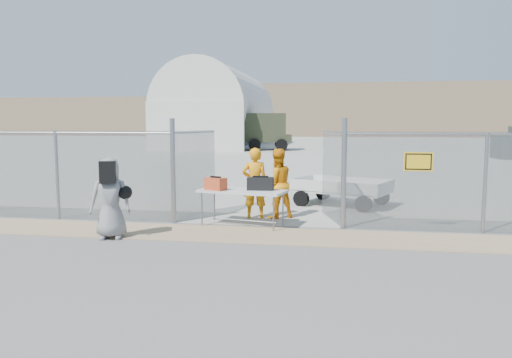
% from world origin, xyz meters
% --- Properties ---
extents(ground, '(160.00, 160.00, 0.00)m').
position_xyz_m(ground, '(0.00, 0.00, 0.00)').
color(ground, '#565353').
extents(tarmac_inside, '(160.00, 80.00, 0.01)m').
position_xyz_m(tarmac_inside, '(0.00, 42.00, 0.01)').
color(tarmac_inside, '#9E9D91').
rests_on(tarmac_inside, ground).
extents(dirt_strip, '(44.00, 1.60, 0.01)m').
position_xyz_m(dirt_strip, '(0.00, 1.00, 0.01)').
color(dirt_strip, '#A18561').
rests_on(dirt_strip, ground).
extents(distant_hills, '(140.00, 6.00, 9.00)m').
position_xyz_m(distant_hills, '(5.00, 78.00, 4.50)').
color(distant_hills, '#7F684F').
rests_on(distant_hills, ground).
extents(chain_link_fence, '(40.00, 0.20, 2.20)m').
position_xyz_m(chain_link_fence, '(0.00, 2.00, 1.10)').
color(chain_link_fence, gray).
rests_on(chain_link_fence, ground).
extents(quonset_hangar, '(9.00, 18.00, 8.00)m').
position_xyz_m(quonset_hangar, '(-10.00, 40.00, 4.00)').
color(quonset_hangar, beige).
rests_on(quonset_hangar, ground).
extents(folding_table, '(2.12, 1.23, 0.85)m').
position_xyz_m(folding_table, '(-0.31, 1.93, 0.42)').
color(folding_table, silver).
rests_on(folding_table, ground).
extents(orange_bag, '(0.53, 0.45, 0.28)m').
position_xyz_m(orange_bag, '(-0.92, 1.82, 0.99)').
color(orange_bag, '#D84B24').
rests_on(orange_bag, folding_table).
extents(black_duffel, '(0.61, 0.38, 0.29)m').
position_xyz_m(black_duffel, '(0.10, 2.02, 0.99)').
color(black_duffel, black).
rests_on(black_duffel, folding_table).
extents(security_worker_left, '(0.70, 0.51, 1.78)m').
position_xyz_m(security_worker_left, '(-0.18, 2.91, 0.89)').
color(security_worker_left, orange).
rests_on(security_worker_left, ground).
extents(security_worker_right, '(1.07, 1.00, 1.75)m').
position_xyz_m(security_worker_right, '(0.36, 3.02, 0.88)').
color(security_worker_right, orange).
rests_on(security_worker_right, ground).
extents(visitor, '(0.94, 0.74, 1.68)m').
position_xyz_m(visitor, '(-2.77, 0.26, 0.84)').
color(visitor, gray).
rests_on(visitor, ground).
extents(utility_trailer, '(3.84, 2.95, 0.83)m').
position_xyz_m(utility_trailer, '(1.99, 5.20, 0.41)').
color(utility_trailer, silver).
rests_on(utility_trailer, ground).
extents(military_truck, '(7.01, 3.47, 3.20)m').
position_xyz_m(military_truck, '(-5.55, 33.66, 1.60)').
color(military_truck, '#2E3320').
rests_on(military_truck, ground).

